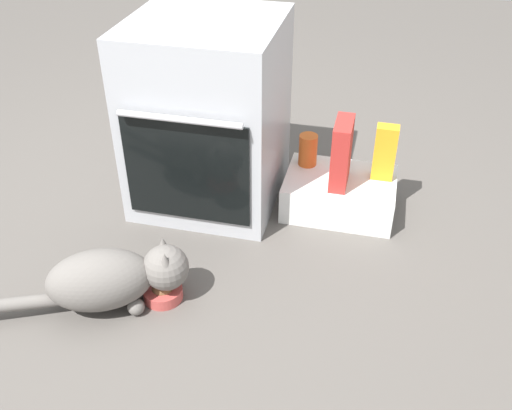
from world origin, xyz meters
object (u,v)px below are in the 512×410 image
at_px(pantry_cabinet, 339,193).
at_px(cat, 112,278).
at_px(juice_carton, 385,153).
at_px(sauce_jar, 308,150).
at_px(oven, 208,115).
at_px(cereal_box, 341,153).
at_px(food_bowl, 163,292).

xyz_separation_m(pantry_cabinet, cat, (-0.69, -0.77, 0.05)).
bearing_deg(juice_carton, pantry_cabinet, -163.82).
bearing_deg(sauce_jar, juice_carton, -6.05).
bearing_deg(pantry_cabinet, oven, -178.53).
xyz_separation_m(oven, sauce_jar, (0.41, 0.10, -0.17)).
bearing_deg(cereal_box, sauce_jar, 142.42).
height_order(cat, juice_carton, juice_carton).
bearing_deg(food_bowl, pantry_cabinet, 52.19).
xyz_separation_m(oven, cat, (-0.12, -0.76, -0.27)).
xyz_separation_m(oven, food_bowl, (0.03, -0.69, -0.37)).
height_order(pantry_cabinet, cat, cat).
xyz_separation_m(food_bowl, sauce_jar, (0.39, 0.78, 0.20)).
distance_m(food_bowl, cat, 0.19).
height_order(cat, cereal_box, cereal_box).
height_order(oven, cat, oven).
bearing_deg(pantry_cabinet, cereal_box, -98.35).
relative_size(oven, sauce_jar, 5.62).
relative_size(cereal_box, juice_carton, 1.17).
bearing_deg(juice_carton, cereal_box, -154.02).
bearing_deg(sauce_jar, cereal_box, -37.58).
height_order(oven, juice_carton, oven).
xyz_separation_m(cat, sauce_jar, (0.54, 0.85, 0.10)).
distance_m(pantry_cabinet, sauce_jar, 0.23).
xyz_separation_m(oven, pantry_cabinet, (0.57, 0.01, -0.31)).
bearing_deg(oven, cereal_box, -2.08).
bearing_deg(food_bowl, cereal_box, 51.02).
bearing_deg(oven, food_bowl, -87.80).
xyz_separation_m(pantry_cabinet, sauce_jar, (-0.16, 0.08, 0.15)).
bearing_deg(juice_carton, sauce_jar, 173.95).
bearing_deg(oven, cat, -99.27).
distance_m(food_bowl, juice_carton, 1.06).
relative_size(food_bowl, juice_carton, 0.59).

